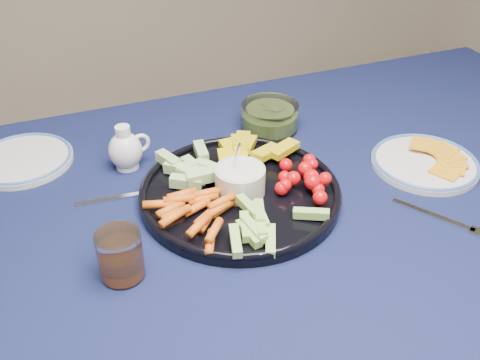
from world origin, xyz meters
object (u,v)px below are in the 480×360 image
object	(u,v)px
pickle_bowl	(270,118)
juice_tumbler	(121,258)
dining_table	(283,263)
cheese_plate	(425,161)
creamer_pitcher	(126,150)
crudite_platter	(239,189)
side_plate_extra	(23,159)

from	to	relation	value
pickle_bowl	juice_tumbler	distance (m)	0.50
dining_table	cheese_plate	world-z (taller)	cheese_plate
pickle_bowl	creamer_pitcher	bearing A→B (deg)	-173.37
pickle_bowl	juice_tumbler	world-z (taller)	juice_tumbler
dining_table	creamer_pitcher	xyz separation A→B (m)	(-0.21, 0.27, 0.13)
crudite_platter	juice_tumbler	size ratio (longest dim) A/B	4.57
dining_table	crudite_platter	size ratio (longest dim) A/B	4.72
side_plate_extra	dining_table	bearing A→B (deg)	-42.25
dining_table	crudite_platter	distance (m)	0.15
creamer_pitcher	juice_tumbler	world-z (taller)	creamer_pitcher
creamer_pitcher	pickle_bowl	size ratio (longest dim) A/B	0.73
dining_table	crudite_platter	world-z (taller)	crudite_platter
crudite_platter	cheese_plate	distance (m)	0.37
crudite_platter	pickle_bowl	bearing A→B (deg)	53.71
dining_table	pickle_bowl	world-z (taller)	pickle_bowl
crudite_platter	cheese_plate	world-z (taller)	crudite_platter
juice_tumbler	crudite_platter	bearing A→B (deg)	26.41
cheese_plate	side_plate_extra	distance (m)	0.78
cheese_plate	juice_tumbler	size ratio (longest dim) A/B	2.62
pickle_bowl	dining_table	bearing A→B (deg)	-109.30
dining_table	side_plate_extra	xyz separation A→B (m)	(-0.39, 0.36, 0.10)
creamer_pitcher	cheese_plate	xyz separation A→B (m)	(0.53, -0.21, -0.03)
pickle_bowl	cheese_plate	size ratio (longest dim) A/B	0.60
side_plate_extra	creamer_pitcher	bearing A→B (deg)	-25.26
creamer_pitcher	dining_table	bearing A→B (deg)	-52.48
pickle_bowl	crudite_platter	bearing A→B (deg)	-126.29
dining_table	pickle_bowl	size ratio (longest dim) A/B	13.70
creamer_pitcher	side_plate_extra	distance (m)	0.21
creamer_pitcher	side_plate_extra	bearing A→B (deg)	154.74
crudite_platter	cheese_plate	size ratio (longest dim) A/B	1.75
pickle_bowl	cheese_plate	distance (m)	0.33
crudite_platter	pickle_bowl	distance (m)	0.26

